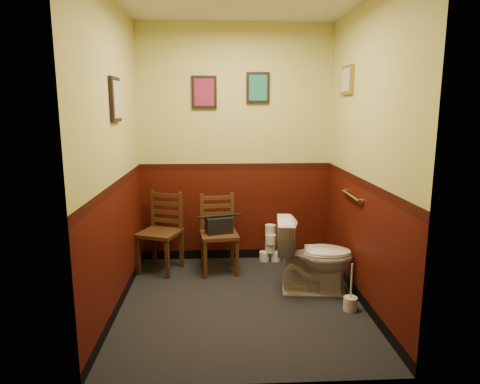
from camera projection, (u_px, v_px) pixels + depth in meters
name	position (u px, v px, depth m)	size (l,w,h in m)	color
floor	(241.00, 302.00, 3.98)	(2.20, 2.40, 0.00)	black
wall_back	(236.00, 146.00, 4.90)	(2.20, 2.70, 0.00)	#3E0E07
wall_front	(253.00, 181.00, 2.54)	(2.20, 2.70, 0.00)	#3E0E07
wall_left	(114.00, 159.00, 3.66)	(2.40, 2.70, 0.00)	#3E0E07
wall_right	(366.00, 157.00, 3.78)	(2.40, 2.70, 0.00)	#3E0E07
grab_bar	(351.00, 196.00, 4.10)	(0.05, 0.56, 0.06)	silver
framed_print_back_a	(204.00, 92.00, 4.74)	(0.28, 0.04, 0.36)	black
framed_print_back_b	(258.00, 88.00, 4.76)	(0.26, 0.04, 0.34)	black
framed_print_left	(115.00, 100.00, 3.67)	(0.04, 0.30, 0.38)	black
framed_print_right	(347.00, 80.00, 4.23)	(0.04, 0.34, 0.28)	olive
toilet	(314.00, 256.00, 4.15)	(0.42, 0.74, 0.73)	white
toilet_brush	(350.00, 303.00, 3.82)	(0.12, 0.12, 0.44)	silver
chair_left	(161.00, 232.00, 4.71)	(0.52, 0.52, 0.87)	#4B2D16
chair_right	(219.00, 234.00, 4.69)	(0.44, 0.44, 0.85)	#4B2D16
handbag	(219.00, 225.00, 4.63)	(0.31, 0.21, 0.21)	black
tp_stack	(270.00, 246.00, 5.03)	(0.25, 0.15, 0.44)	silver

